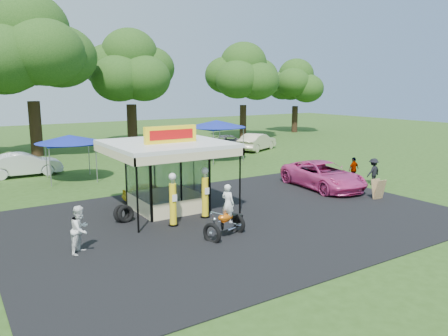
{
  "coord_description": "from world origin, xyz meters",
  "views": [
    {
      "loc": [
        -10.92,
        -13.94,
        6.0
      ],
      "look_at": [
        0.66,
        4.0,
        1.98
      ],
      "focal_mm": 35.0,
      "sensor_mm": 36.0,
      "label": 1
    }
  ],
  "objects": [
    {
      "name": "ground",
      "position": [
        0.0,
        0.0,
        0.0
      ],
      "size": [
        120.0,
        120.0,
        0.0
      ],
      "primitive_type": "plane",
      "color": "#2A4916",
      "rests_on": "ground"
    },
    {
      "name": "asphalt_apron",
      "position": [
        0.0,
        2.0,
        0.02
      ],
      "size": [
        20.0,
        14.0,
        0.04
      ],
      "primitive_type": "cube",
      "color": "black",
      "rests_on": "ground"
    },
    {
      "name": "gas_station_kiosk",
      "position": [
        -2.0,
        4.99,
        1.78
      ],
      "size": [
        5.4,
        5.4,
        4.18
      ],
      "color": "white",
      "rests_on": "ground"
    },
    {
      "name": "gas_pump_left",
      "position": [
        -2.91,
        2.53,
        1.13
      ],
      "size": [
        0.44,
        0.44,
        2.36
      ],
      "color": "black",
      "rests_on": "ground"
    },
    {
      "name": "gas_pump_right",
      "position": [
        -1.13,
        2.83,
        1.14
      ],
      "size": [
        0.44,
        0.44,
        2.38
      ],
      "color": "black",
      "rests_on": "ground"
    },
    {
      "name": "motorcycle",
      "position": [
        -1.66,
        0.2,
        0.87
      ],
      "size": [
        1.97,
        1.4,
        2.24
      ],
      "rotation": [
        0.0,
        0.0,
        0.33
      ],
      "color": "black",
      "rests_on": "ground"
    },
    {
      "name": "spare_tires",
      "position": [
        -4.54,
        4.2,
        0.4
      ],
      "size": [
        1.01,
        0.72,
        0.83
      ],
      "rotation": [
        0.0,
        0.0,
        0.19
      ],
      "color": "black",
      "rests_on": "ground"
    },
    {
      "name": "a_frame_sign",
      "position": [
        8.37,
        0.69,
        0.55
      ],
      "size": [
        0.63,
        0.6,
        1.09
      ],
      "rotation": [
        0.0,
        0.0,
        -0.1
      ],
      "color": "#593819",
      "rests_on": "ground"
    },
    {
      "name": "kiosk_car",
      "position": [
        -2.0,
        7.2,
        0.48
      ],
      "size": [
        2.82,
        1.13,
        0.96
      ],
      "primitive_type": "imported",
      "rotation": [
        0.0,
        0.0,
        1.57
      ],
      "color": "yellow",
      "rests_on": "ground"
    },
    {
      "name": "pink_sedan",
      "position": [
        7.76,
        4.17,
        0.8
      ],
      "size": [
        3.26,
        5.99,
        1.59
      ],
      "primitive_type": "imported",
      "rotation": [
        0.0,
        0.0,
        -0.11
      ],
      "color": "#D93A88",
      "rests_on": "ground"
    },
    {
      "name": "spectator_west",
      "position": [
        -7.11,
        1.56,
        0.89
      ],
      "size": [
        1.09,
        1.09,
        1.78
      ],
      "primitive_type": "imported",
      "rotation": [
        0.0,
        0.0,
        0.78
      ],
      "color": "white",
      "rests_on": "ground"
    },
    {
      "name": "spectator_east_a",
      "position": [
        11.13,
        3.23,
        0.82
      ],
      "size": [
        1.1,
        0.69,
        1.64
      ],
      "primitive_type": "imported",
      "rotation": [
        0.0,
        0.0,
        3.22
      ],
      "color": "black",
      "rests_on": "ground"
    },
    {
      "name": "spectator_east_b",
      "position": [
        10.84,
        4.51,
        0.78
      ],
      "size": [
        0.93,
        0.43,
        1.56
      ],
      "primitive_type": "imported",
      "rotation": [
        0.0,
        0.0,
        3.2
      ],
      "color": "gray",
      "rests_on": "ground"
    },
    {
      "name": "bg_car_a",
      "position": [
        -6.58,
        17.75,
        0.79
      ],
      "size": [
        4.84,
        1.78,
        1.58
      ],
      "primitive_type": "imported",
      "rotation": [
        0.0,
        0.0,
        1.55
      ],
      "color": "silver",
      "rests_on": "ground"
    },
    {
      "name": "bg_car_c",
      "position": [
        4.54,
        19.54,
        0.86
      ],
      "size": [
        5.37,
        2.98,
        1.73
      ],
      "primitive_type": "imported",
      "rotation": [
        0.0,
        0.0,
        1.38
      ],
      "color": "#B6B5BB",
      "rests_on": "ground"
    },
    {
      "name": "bg_car_d",
      "position": [
        11.92,
        20.25,
        0.71
      ],
      "size": [
        5.63,
        3.96,
        1.43
      ],
      "primitive_type": "imported",
      "rotation": [
        0.0,
        0.0,
        1.23
      ],
      "color": "#5A595C",
      "rests_on": "ground"
    },
    {
      "name": "bg_car_e",
      "position": [
        13.97,
        18.84,
        0.81
      ],
      "size": [
        5.16,
        3.65,
        1.62
      ],
      "primitive_type": "imported",
      "rotation": [
        0.0,
        0.0,
        2.02
      ],
      "color": "beige",
      "rests_on": "ground"
    },
    {
      "name": "tent_west",
      "position": [
        -4.22,
        14.64,
        2.67
      ],
      "size": [
        4.22,
        4.22,
        2.95
      ],
      "rotation": [
        0.0,
        0.0,
        -0.11
      ],
      "color": "gray",
      "rests_on": "ground"
    },
    {
      "name": "tent_east",
      "position": [
        7.73,
        16.07,
        2.98
      ],
      "size": [
        4.72,
        4.72,
        3.3
      ],
      "rotation": [
        0.0,
        0.0,
        0.11
      ],
      "color": "gray",
      "rests_on": "ground"
    },
    {
      "name": "oak_far_c",
      "position": [
        -4.19,
        26.55,
        8.5
      ],
      "size": [
        11.36,
        11.36,
        13.39
      ],
      "color": "black",
      "rests_on": "ground"
    },
    {
      "name": "oak_far_d",
      "position": [
        5.7,
        29.47,
        7.33
      ],
      "size": [
        9.65,
        9.65,
        11.49
      ],
      "color": "black",
      "rests_on": "ground"
    },
    {
      "name": "oak_far_e",
      "position": [
        18.52,
        27.6,
        6.82
      ],
      "size": [
        8.98,
        8.98,
        10.68
      ],
      "color": "black",
      "rests_on": "ground"
    },
    {
      "name": "oak_far_f",
      "position": [
        28.19,
        29.46,
        5.97
      ],
      "size": [
        7.72,
        7.72,
        9.3
      ],
      "color": "black",
      "rests_on": "ground"
    }
  ]
}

